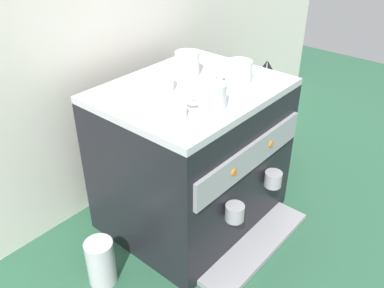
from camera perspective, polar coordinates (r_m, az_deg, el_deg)
name	(u,v)px	position (r m, az deg, el deg)	size (l,w,h in m)	color
ground_plane	(192,213)	(1.54, 0.00, -9.44)	(4.00, 4.00, 0.00)	#28563D
tiled_backsplash_wall	(119,64)	(1.49, -9.97, 10.77)	(2.80, 0.03, 0.98)	silver
espresso_machine	(193,157)	(1.39, 0.13, -1.76)	(0.56, 0.55, 0.50)	black
ceramic_cup_0	(211,96)	(1.13, 2.56, 6.61)	(0.10, 0.10, 0.07)	silver
ceramic_cup_1	(187,63)	(1.35, -0.65, 11.08)	(0.10, 0.10, 0.07)	silver
ceramic_cup_2	(237,71)	(1.30, 6.24, 9.89)	(0.09, 0.11, 0.07)	silver
ceramic_bowl_0	(155,83)	(1.25, -5.13, 8.32)	(0.12, 0.12, 0.04)	white
ceramic_bowl_1	(169,112)	(1.09, -3.15, 4.43)	(0.09, 0.09, 0.03)	white
coffee_grinder	(263,108)	(1.79, 9.67, 4.84)	(0.16, 0.16, 0.43)	#939399
milk_pitcher	(101,262)	(1.30, -12.37, -15.53)	(0.08, 0.08, 0.15)	#B7B7BC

